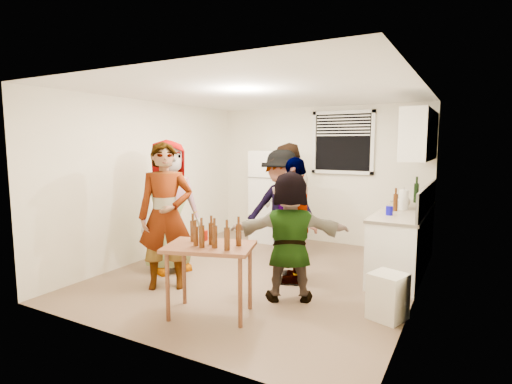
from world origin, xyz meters
The scene contains 23 objects.
room centered at (0.00, 0.00, 0.00)m, with size 4.00×4.50×2.50m, color white, non-canonical shape.
window centered at (0.45, 2.21, 1.85)m, with size 1.12×0.10×1.06m, color white, non-canonical shape.
refrigerator centered at (-0.75, 1.88, 0.85)m, with size 0.70×0.70×1.70m, color white.
counter_lower centered at (1.70, 1.15, 0.43)m, with size 0.60×2.20×0.86m, color white.
countertop centered at (1.70, 1.15, 0.88)m, with size 0.64×2.22×0.04m, color beige.
backsplash centered at (1.99, 1.15, 1.08)m, with size 0.03×2.20×0.36m, color #A6A198.
upper_cabinets centered at (1.83, 1.35, 1.95)m, with size 0.34×1.60×0.70m, color white.
kettle centered at (1.65, 1.26, 0.90)m, with size 0.25×0.21×0.21m, color silver, non-canonical shape.
paper_towel centered at (1.68, 1.13, 0.90)m, with size 0.13×0.13×0.28m, color white.
wine_bottle centered at (1.75, 1.92, 0.90)m, with size 0.08×0.08×0.31m, color black.
beer_bottle_counter centered at (1.60, 0.94, 0.90)m, with size 0.06×0.06×0.24m, color #47230C.
blue_cup centered at (1.59, 0.56, 0.90)m, with size 0.09×0.09×0.12m, color #0C08B1.
picture_frame centered at (1.92, 1.42, 0.97)m, with size 0.02×0.17×0.14m, color #EFB846.
trash_bin centered at (1.82, -0.61, 0.25)m, with size 0.33×0.33×0.49m, color silver.
serving_table centered at (0.13, -1.43, 0.00)m, with size 0.91×0.61×0.77m, color brown, non-canonical shape.
beer_bottle_table centered at (0.02, -1.53, 0.77)m, with size 0.05×0.05×0.20m, color #47230C.
red_cup centered at (-0.05, -1.28, 0.77)m, with size 0.08×0.08×0.11m, color #9F1A07.
guest_grey centered at (-1.28, -0.45, 0.00)m, with size 0.92×1.89×0.60m, color gray.
guest_stripe centered at (-0.84, -1.01, 0.00)m, with size 0.68×1.86×0.44m, color #141933.
guest_back_left centered at (-0.12, 1.13, 0.00)m, with size 0.90×1.85×0.70m, color #513628.
guest_back_right centered at (0.05, 0.52, 0.00)m, with size 1.13×1.74×0.65m, color #3D3D42.
guest_black centered at (0.51, -0.03, 0.00)m, with size 0.97×1.66×0.41m, color black.
guest_orange centered at (0.69, -0.62, 0.00)m, with size 1.42×1.53×0.45m, color tan.
Camera 1 is at (2.53, -4.80, 1.84)m, focal length 28.00 mm.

